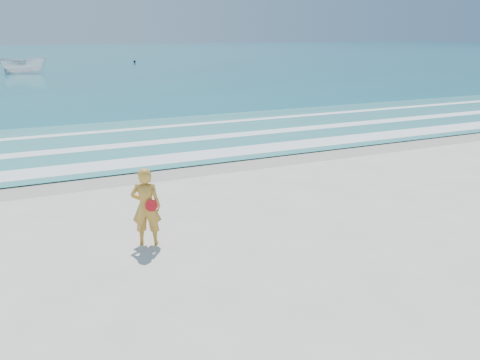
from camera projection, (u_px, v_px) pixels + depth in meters
name	position (u px, v px, depth m)	size (l,w,h in m)	color
ground	(291.00, 299.00, 8.47)	(400.00, 400.00, 0.00)	silver
wet_sand	(161.00, 171.00, 16.30)	(400.00, 2.40, 0.00)	#B2A893
ocean	(44.00, 55.00, 99.86)	(400.00, 190.00, 0.04)	#19727F
shallow	(131.00, 141.00, 20.64)	(400.00, 10.00, 0.01)	#59B7AD
foam_near	(152.00, 160.00, 17.42)	(400.00, 1.40, 0.01)	white
foam_mid	(135.00, 144.00, 19.94)	(400.00, 0.90, 0.01)	white
foam_far	(121.00, 130.00, 22.81)	(400.00, 0.60, 0.01)	white
boat	(24.00, 65.00, 54.44)	(1.90, 5.06, 1.95)	silver
buoy	(135.00, 61.00, 73.99)	(0.39, 0.39, 0.39)	black
woman	(146.00, 207.00, 10.40)	(0.77, 0.64, 1.80)	gold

